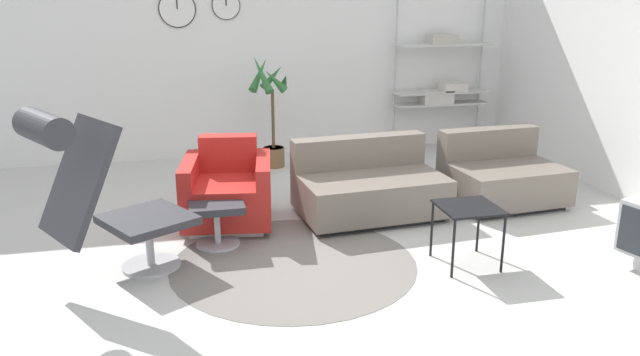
# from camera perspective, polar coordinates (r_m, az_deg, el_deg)

# --- Properties ---
(ground_plane) EXTENTS (12.00, 12.00, 0.00)m
(ground_plane) POSITION_cam_1_polar(r_m,az_deg,el_deg) (5.20, 0.17, -6.04)
(ground_plane) COLOR silver
(wall_back) EXTENTS (12.00, 0.09, 2.80)m
(wall_back) POSITION_cam_1_polar(r_m,az_deg,el_deg) (7.85, -5.09, 12.27)
(wall_back) COLOR white
(wall_back) RESTS_ON ground_plane
(round_rug) EXTENTS (1.89, 1.89, 0.01)m
(round_rug) POSITION_cam_1_polar(r_m,az_deg,el_deg) (4.85, -2.42, -7.78)
(round_rug) COLOR slate
(round_rug) RESTS_ON ground_plane
(lounge_chair) EXTENTS (1.19, 1.02, 1.28)m
(lounge_chair) POSITION_cam_1_polar(r_m,az_deg,el_deg) (4.56, -19.89, -0.44)
(lounge_chair) COLOR #BCBCC1
(lounge_chair) RESTS_ON ground_plane
(ottoman) EXTENTS (0.44, 0.38, 0.37)m
(ottoman) POSITION_cam_1_polar(r_m,az_deg,el_deg) (5.15, -9.43, -3.31)
(ottoman) COLOR #BCBCC1
(ottoman) RESTS_ON ground_plane
(armchair_red) EXTENTS (0.87, 0.90, 0.75)m
(armchair_red) POSITION_cam_1_polar(r_m,az_deg,el_deg) (5.61, -8.42, -1.34)
(armchair_red) COLOR silver
(armchair_red) RESTS_ON ground_plane
(couch_low) EXTENTS (1.37, 0.95, 0.69)m
(couch_low) POSITION_cam_1_polar(r_m,az_deg,el_deg) (5.80, 4.46, -0.93)
(couch_low) COLOR black
(couch_low) RESTS_ON ground_plane
(couch_second) EXTENTS (1.11, 0.93, 0.69)m
(couch_second) POSITION_cam_1_polar(r_m,az_deg,el_deg) (6.38, 16.21, 0.09)
(couch_second) COLOR black
(couch_second) RESTS_ON ground_plane
(side_table) EXTENTS (0.44, 0.44, 0.47)m
(side_table) POSITION_cam_1_polar(r_m,az_deg,el_deg) (4.81, 13.40, -3.08)
(side_table) COLOR black
(side_table) RESTS_ON ground_plane
(potted_plant) EXTENTS (0.49, 0.54, 1.32)m
(potted_plant) POSITION_cam_1_polar(r_m,az_deg,el_deg) (7.31, -4.47, 5.86)
(potted_plant) COLOR brown
(potted_plant) RESTS_ON ground_plane
(shelf_unit) EXTENTS (1.25, 0.28, 1.92)m
(shelf_unit) POSITION_cam_1_polar(r_m,az_deg,el_deg) (8.30, 11.07, 8.91)
(shelf_unit) COLOR #BCBCC1
(shelf_unit) RESTS_ON ground_plane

